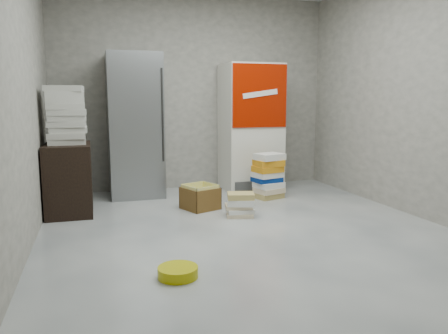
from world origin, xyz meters
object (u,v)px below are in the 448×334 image
Objects in this scene: wood_shelf at (69,179)px; phonebook_stack_main at (268,176)px; coke_cooler at (251,127)px; cardboard_box at (200,199)px; steel_fridge at (135,126)px.

phonebook_stack_main is at bearing 1.16° from wood_shelf.
coke_cooler is 0.91m from phonebook_stack_main.
coke_cooler is 1.61m from cardboard_box.
coke_cooler is at bearing 22.30° from cardboard_box.
phonebook_stack_main is (1.66, -0.68, -0.65)m from steel_fridge.
steel_fridge is at bearing 41.31° from wood_shelf.
phonebook_stack_main is 1.07m from cardboard_box.
wood_shelf is 1.53m from cardboard_box.
coke_cooler reaches higher than wood_shelf.
steel_fridge is 3.18× the size of phonebook_stack_main.
cardboard_box is at bearing -56.68° from steel_fridge.
wood_shelf is (-0.83, -0.73, -0.55)m from steel_fridge.
coke_cooler is at bearing -0.18° from steel_fridge.
cardboard_box is at bearing -172.61° from phonebook_stack_main.
steel_fridge reaches higher than wood_shelf.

